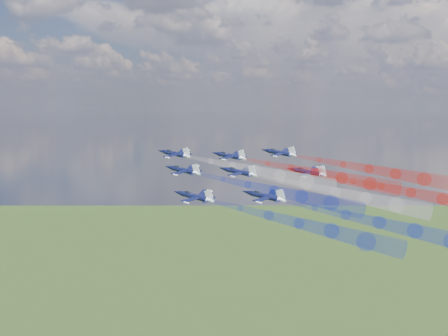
% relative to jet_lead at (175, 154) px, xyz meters
% --- Properties ---
extents(jet_lead, '(15.57, 13.45, 6.96)m').
position_rel_jet_lead_xyz_m(jet_lead, '(0.00, 0.00, 0.00)').
color(jet_lead, black).
extents(trail_lead, '(49.00, 13.44, 10.76)m').
position_rel_jet_lead_xyz_m(trail_lead, '(29.75, -5.11, -3.46)').
color(trail_lead, white).
extents(jet_inner_left, '(15.57, 13.45, 6.96)m').
position_rel_jet_lead_xyz_m(jet_inner_left, '(9.85, -12.76, -3.54)').
color(jet_inner_left, black).
extents(trail_inner_left, '(49.00, 13.44, 10.76)m').
position_rel_jet_lead_xyz_m(trail_inner_left, '(39.60, -17.87, -7.00)').
color(trail_inner_left, '#172DC6').
extents(jet_inner_right, '(15.57, 13.45, 6.96)m').
position_rel_jet_lead_xyz_m(jet_inner_right, '(16.32, 7.13, -0.68)').
color(jet_inner_right, black).
extents(trail_inner_right, '(49.00, 13.44, 10.76)m').
position_rel_jet_lead_xyz_m(trail_inner_right, '(46.07, 2.03, -4.14)').
color(trail_inner_right, red).
extents(jet_outer_left, '(15.57, 13.45, 6.96)m').
position_rel_jet_lead_xyz_m(jet_outer_left, '(20.80, -27.09, -8.49)').
color(jet_outer_left, black).
extents(trail_outer_left, '(49.00, 13.44, 10.76)m').
position_rel_jet_lead_xyz_m(trail_outer_left, '(50.55, -32.20, -11.95)').
color(trail_outer_left, '#172DC6').
extents(jet_center_third, '(15.57, 13.45, 6.96)m').
position_rel_jet_lead_xyz_m(jet_center_third, '(24.90, -6.17, -4.02)').
color(jet_center_third, black).
extents(trail_center_third, '(49.00, 13.44, 10.76)m').
position_rel_jet_lead_xyz_m(trail_center_third, '(54.66, -11.27, -7.48)').
color(trail_center_third, white).
extents(jet_outer_right, '(15.57, 13.45, 6.96)m').
position_rel_jet_lead_xyz_m(jet_outer_right, '(29.88, 17.73, -0.00)').
color(jet_outer_right, black).
extents(trail_outer_right, '(49.00, 13.44, 10.76)m').
position_rel_jet_lead_xyz_m(trail_outer_right, '(59.63, 12.62, -3.46)').
color(trail_outer_right, red).
extents(jet_rear_left, '(15.57, 13.45, 6.96)m').
position_rel_jet_lead_xyz_m(jet_rear_left, '(38.10, -20.54, -8.24)').
color(jet_rear_left, black).
extents(trail_rear_left, '(49.00, 13.44, 10.76)m').
position_rel_jet_lead_xyz_m(trail_rear_left, '(67.86, -25.65, -11.70)').
color(trail_rear_left, '#172DC6').
extents(jet_rear_right, '(15.57, 13.45, 6.96)m').
position_rel_jet_lead_xyz_m(jet_rear_right, '(43.16, 3.70, -4.31)').
color(jet_rear_right, black).
extents(trail_rear_right, '(49.00, 13.44, 10.76)m').
position_rel_jet_lead_xyz_m(trail_rear_right, '(72.91, -1.41, -7.78)').
color(trail_rear_right, red).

